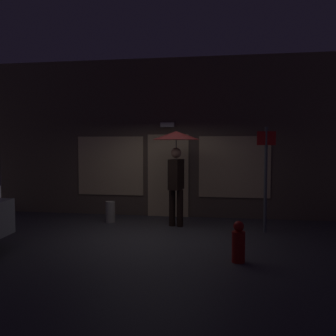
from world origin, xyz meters
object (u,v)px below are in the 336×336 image
(street_sign_post, at_px, (266,173))
(sidewalk_bollard, at_px, (110,212))
(fire_hydrant, at_px, (238,243))
(person_with_umbrella, at_px, (176,152))

(street_sign_post, height_order, sidewalk_bollard, street_sign_post)
(sidewalk_bollard, bearing_deg, fire_hydrant, -41.58)
(sidewalk_bollard, height_order, fire_hydrant, fire_hydrant)
(street_sign_post, distance_m, sidewalk_bollard, 3.87)
(person_with_umbrella, xyz_separation_m, street_sign_post, (2.02, -0.29, -0.45))
(person_with_umbrella, distance_m, street_sign_post, 2.09)
(fire_hydrant, bearing_deg, person_with_umbrella, 118.74)
(street_sign_post, bearing_deg, fire_hydrant, -105.43)
(street_sign_post, xyz_separation_m, sidewalk_bollard, (-3.70, 0.47, -1.06))
(person_with_umbrella, bearing_deg, street_sign_post, -84.96)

